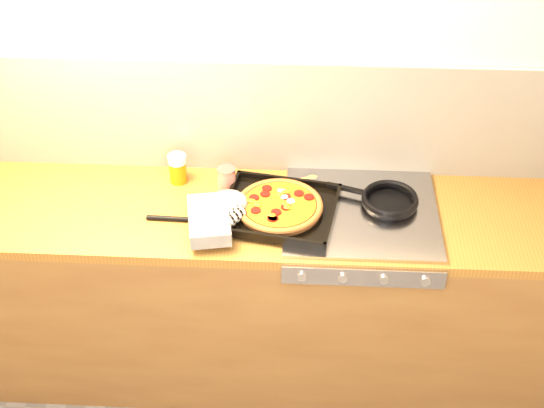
# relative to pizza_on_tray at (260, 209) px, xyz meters

# --- Properties ---
(room_shell) EXTENTS (3.20, 3.20, 3.20)m
(room_shell) POSITION_rel_pizza_on_tray_xyz_m (-0.06, 0.34, 0.20)
(room_shell) COLOR white
(room_shell) RESTS_ON ground
(counter_run) EXTENTS (3.20, 0.62, 0.90)m
(counter_run) POSITION_rel_pizza_on_tray_xyz_m (-0.06, 0.05, -0.50)
(counter_run) COLOR brown
(counter_run) RESTS_ON ground
(stovetop) EXTENTS (0.60, 0.56, 0.02)m
(stovetop) POSITION_rel_pizza_on_tray_xyz_m (0.39, 0.05, -0.04)
(stovetop) COLOR #A2A1A7
(stovetop) RESTS_ON counter_run
(pizza_on_tray) EXTENTS (0.61, 0.48, 0.07)m
(pizza_on_tray) POSITION_rel_pizza_on_tray_xyz_m (0.00, 0.00, 0.00)
(pizza_on_tray) COLOR black
(pizza_on_tray) RESTS_ON stovetop
(frying_pan) EXTENTS (0.39, 0.29, 0.04)m
(frying_pan) POSITION_rel_pizza_on_tray_xyz_m (0.50, 0.10, -0.01)
(frying_pan) COLOR black
(frying_pan) RESTS_ON stovetop
(tomato_can) EXTENTS (0.09, 0.09, 0.11)m
(tomato_can) POSITION_rel_pizza_on_tray_xyz_m (-0.15, 0.18, 0.01)
(tomato_can) COLOR maroon
(tomato_can) RESTS_ON counter_run
(juice_glass) EXTENTS (0.08, 0.08, 0.13)m
(juice_glass) POSITION_rel_pizza_on_tray_xyz_m (-0.36, 0.23, 0.02)
(juice_glass) COLOR #CD740C
(juice_glass) RESTS_ON counter_run
(wooden_spoon) EXTENTS (0.29, 0.14, 0.02)m
(wooden_spoon) POSITION_rel_pizza_on_tray_xyz_m (0.11, 0.23, -0.04)
(wooden_spoon) COLOR #A37A45
(wooden_spoon) RESTS_ON counter_run
(black_spatula) EXTENTS (0.28, 0.09, 0.02)m
(black_spatula) POSITION_rel_pizza_on_tray_xyz_m (-0.29, -0.03, -0.04)
(black_spatula) COLOR black
(black_spatula) RESTS_ON counter_run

